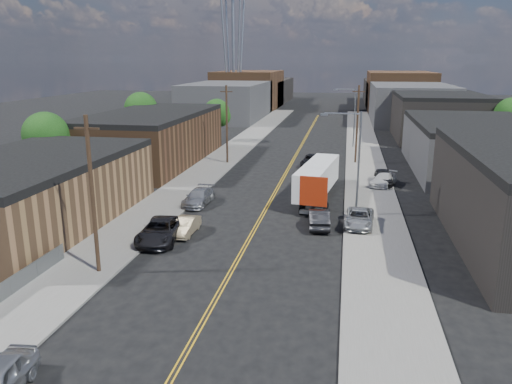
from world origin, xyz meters
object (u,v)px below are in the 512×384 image
at_px(car_left_b, 186,226).
at_px(car_left_c, 161,231).
at_px(car_right_oncoming, 319,218).
at_px(car_ahead_truck, 312,161).
at_px(car_right_lot_c, 383,177).
at_px(car_left_d, 199,197).
at_px(car_right_lot_a, 359,218).
at_px(car_right_lot_b, 384,179).
at_px(semi_truck, 318,177).

distance_m(car_left_b, car_left_c, 2.26).
distance_m(car_right_oncoming, car_ahead_truck, 23.87).
xyz_separation_m(car_left_c, car_right_oncoming, (11.40, 5.33, -0.06)).
distance_m(car_left_c, car_right_lot_c, 26.93).
relative_size(car_left_d, car_right_lot_c, 1.09).
distance_m(car_right_lot_a, car_right_lot_b, 14.32).
bearing_deg(car_ahead_truck, car_right_lot_b, -43.79).
bearing_deg(car_left_c, car_right_lot_c, 44.93).
bearing_deg(car_right_lot_c, car_right_lot_b, -89.99).
xyz_separation_m(car_left_c, car_right_lot_a, (14.60, 5.78, 0.00)).
distance_m(car_left_c, car_left_d, 9.82).
relative_size(semi_truck, car_right_lot_b, 3.11).
relative_size(car_left_d, car_right_lot_b, 1.10).
xyz_separation_m(car_left_b, car_right_lot_c, (16.06, 18.74, 0.28)).
xyz_separation_m(car_left_d, car_right_oncoming, (11.40, -4.49, 0.03)).
height_order(car_left_b, car_right_lot_b, car_right_lot_b).
xyz_separation_m(car_left_b, car_right_lot_b, (16.06, 18.00, 0.16)).
distance_m(semi_truck, car_ahead_truck, 14.81).
xyz_separation_m(car_right_oncoming, car_right_lot_b, (6.00, 14.49, 0.06)).
bearing_deg(car_ahead_truck, car_right_lot_c, -41.41).
distance_m(car_left_d, car_right_lot_a, 15.15).
bearing_deg(car_right_lot_a, car_right_lot_b, 83.08).
distance_m(car_right_oncoming, car_right_lot_b, 15.68).
xyz_separation_m(semi_truck, car_left_d, (-10.76, -4.61, -1.34)).
xyz_separation_m(car_left_b, car_left_d, (-1.34, 8.00, 0.07)).
relative_size(car_left_b, car_right_oncoming, 0.86).
distance_m(car_left_c, car_right_lot_b, 26.37).
relative_size(car_left_c, car_right_lot_b, 1.29).
bearing_deg(car_right_oncoming, car_left_d, -27.52).
bearing_deg(car_right_oncoming, car_right_lot_a, -178.03).
relative_size(car_left_b, car_right_lot_a, 0.82).
height_order(car_left_b, car_ahead_truck, car_ahead_truck).
bearing_deg(car_right_lot_a, car_right_oncoming, -167.65).
height_order(car_left_b, car_left_d, car_left_d).
relative_size(semi_truck, car_right_oncoming, 3.09).
xyz_separation_m(car_right_lot_b, car_ahead_truck, (-8.22, 9.28, -0.09)).
height_order(semi_truck, car_right_lot_b, semi_truck).
relative_size(car_left_d, car_right_oncoming, 1.09).
relative_size(car_right_oncoming, car_right_lot_b, 1.01).
bearing_deg(semi_truck, car_right_lot_b, 46.72).
distance_m(car_right_lot_b, car_right_lot_c, 0.75).
height_order(car_left_c, car_right_lot_a, car_left_c).
distance_m(car_left_b, car_ahead_truck, 28.38).
bearing_deg(car_left_b, car_right_oncoming, 19.86).
distance_m(car_left_d, car_right_lot_b, 20.07).
relative_size(car_left_b, car_ahead_truck, 0.77).
bearing_deg(car_ahead_truck, car_left_d, -110.79).
distance_m(car_left_d, car_right_oncoming, 12.25).
height_order(car_left_b, car_right_lot_a, car_right_lot_a).
bearing_deg(car_right_lot_a, car_right_lot_c, 83.63).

